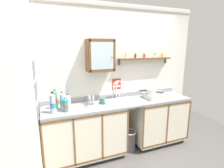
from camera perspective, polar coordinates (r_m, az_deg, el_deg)
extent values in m
plane|color=#565451|center=(3.20, 5.85, -24.28)|extent=(5.70, 5.70, 0.00)
cube|color=silver|center=(3.23, 0.90, 1.96)|extent=(3.30, 0.05, 2.64)
cube|color=white|center=(3.22, 1.22, 24.69)|extent=(3.30, 0.02, 0.05)
cube|color=silver|center=(2.08, -25.13, -5.15)|extent=(0.05, 3.45, 2.64)
cube|color=black|center=(3.30, -8.82, -22.25)|extent=(1.30, 0.50, 0.08)
cube|color=beige|center=(3.04, -8.99, -15.40)|extent=(1.32, 0.56, 0.84)
cube|color=brown|center=(2.62, -7.88, -10.83)|extent=(1.32, 0.01, 0.03)
cube|color=brown|center=(3.00, -7.42, -24.12)|extent=(1.32, 0.01, 0.03)
cube|color=brown|center=(2.74, -22.03, -19.50)|extent=(0.02, 0.01, 0.77)
cube|color=brown|center=(2.76, -12.34, -18.62)|extent=(0.02, 0.01, 0.77)
cube|color=brown|center=(2.84, -3.12, -17.31)|extent=(0.02, 0.01, 0.77)
cube|color=brown|center=(2.99, 5.24, -15.73)|extent=(0.02, 0.01, 0.77)
cube|color=black|center=(3.83, 14.39, -17.20)|extent=(1.01, 0.50, 0.08)
cube|color=beige|center=(3.61, 15.07, -11.03)|extent=(1.03, 0.56, 0.84)
cube|color=brown|center=(3.27, 18.42, -6.62)|extent=(1.03, 0.01, 0.03)
cube|color=brown|center=(3.57, 17.56, -18.06)|extent=(1.03, 0.01, 0.03)
cube|color=brown|center=(3.13, 10.41, -14.59)|extent=(0.02, 0.01, 0.77)
cube|color=brown|center=(3.41, 17.97, -12.68)|extent=(0.02, 0.01, 0.77)
cube|color=brown|center=(3.73, 24.21, -10.92)|extent=(0.02, 0.01, 0.77)
cube|color=gray|center=(3.06, 3.07, -6.19)|extent=(2.66, 0.59, 0.03)
cube|color=gray|center=(3.28, 1.11, -3.88)|extent=(2.66, 0.02, 0.08)
cube|color=silver|center=(3.06, 2.47, -5.77)|extent=(0.52, 0.41, 0.01)
cube|color=slate|center=(3.10, 2.45, -7.89)|extent=(0.44, 0.34, 0.01)
cube|color=slate|center=(3.23, 1.23, -6.01)|extent=(0.44, 0.01, 0.12)
cube|color=slate|center=(2.93, 3.82, -7.96)|extent=(0.44, 0.01, 0.12)
cylinder|color=#4C4C51|center=(3.10, 2.45, -7.92)|extent=(0.04, 0.04, 0.01)
cylinder|color=silver|center=(3.27, 1.37, -4.46)|extent=(0.05, 0.05, 0.02)
cylinder|color=silver|center=(3.23, 1.39, -2.32)|extent=(0.02, 0.02, 0.23)
torus|color=silver|center=(3.12, 2.07, -0.71)|extent=(0.21, 0.02, 0.21)
cylinder|color=silver|center=(3.28, 2.35, -3.79)|extent=(0.02, 0.02, 0.05)
cube|color=silver|center=(3.39, 14.39, -3.70)|extent=(0.44, 0.33, 0.08)
cylinder|color=#2D2D2D|center=(3.34, 12.72, -3.06)|extent=(0.17, 0.17, 0.01)
cylinder|color=#2D2D2D|center=(3.46, 15.61, -2.68)|extent=(0.17, 0.17, 0.01)
cylinder|color=black|center=(3.21, 14.44, -4.59)|extent=(0.03, 0.02, 0.03)
cylinder|color=black|center=(3.34, 17.38, -4.14)|extent=(0.03, 0.02, 0.03)
cylinder|color=silver|center=(3.33, 12.75, -2.34)|extent=(0.18, 0.18, 0.08)
torus|color=silver|center=(3.32, 12.79, -1.68)|extent=(0.19, 0.19, 0.01)
cylinder|color=black|center=(3.25, 10.27, -2.08)|extent=(0.14, 0.04, 0.02)
cylinder|color=#4CB266|center=(2.81, -18.30, -5.31)|extent=(0.07, 0.07, 0.27)
cone|color=#4CB266|center=(2.77, -18.51, -2.38)|extent=(0.06, 0.06, 0.03)
cylinder|color=#2D59B2|center=(2.77, -18.55, -1.89)|extent=(0.03, 0.03, 0.02)
cylinder|color=#D84C3F|center=(2.81, -18.33, -5.01)|extent=(0.07, 0.07, 0.07)
cylinder|color=silver|center=(2.66, -19.03, -6.37)|extent=(0.08, 0.08, 0.27)
cone|color=silver|center=(2.61, -19.27, -3.18)|extent=(0.08, 0.08, 0.04)
cylinder|color=#262626|center=(2.60, -19.31, -2.59)|extent=(0.04, 0.04, 0.02)
cylinder|color=#3F8CCC|center=(2.66, -19.01, -6.71)|extent=(0.08, 0.08, 0.08)
cylinder|color=white|center=(2.86, -14.39, -5.81)|extent=(0.08, 0.08, 0.17)
cone|color=white|center=(2.83, -14.50, -3.82)|extent=(0.08, 0.08, 0.04)
cylinder|color=#2D59B2|center=(2.82, -14.53, -3.27)|extent=(0.04, 0.04, 0.02)
cylinder|color=white|center=(2.85, -14.40, -5.60)|extent=(0.08, 0.08, 0.05)
cylinder|color=teal|center=(2.68, -15.15, -6.94)|extent=(0.08, 0.08, 0.18)
cone|color=teal|center=(2.64, -15.28, -4.67)|extent=(0.08, 0.08, 0.04)
cylinder|color=white|center=(2.64, -15.32, -4.07)|extent=(0.04, 0.04, 0.02)
cylinder|color=#D84C3F|center=(2.68, -15.13, -7.19)|extent=(0.09, 0.09, 0.05)
cylinder|color=#8CB7E0|center=(2.78, -16.19, -5.74)|extent=(0.07, 0.07, 0.24)
cone|color=#8CB7E0|center=(2.74, -16.36, -3.10)|extent=(0.06, 0.06, 0.03)
cylinder|color=red|center=(2.73, -16.39, -2.60)|extent=(0.03, 0.03, 0.02)
cylinder|color=#4C9959|center=(2.78, -16.19, -5.88)|extent=(0.07, 0.07, 0.07)
cube|color=#B2B2B7|center=(2.92, -6.13, -6.70)|extent=(0.29, 0.26, 0.01)
cylinder|color=#4C4F54|center=(2.76, -8.15, -6.57)|extent=(0.01, 0.01, 0.11)
cylinder|color=#4C4F54|center=(2.83, -2.94, -6.00)|extent=(0.01, 0.01, 0.11)
cylinder|color=#4C4F54|center=(2.98, -9.21, -5.17)|extent=(0.01, 0.01, 0.11)
cylinder|color=#4C4F54|center=(3.05, -4.37, -4.67)|extent=(0.01, 0.01, 0.11)
cylinder|color=#4C4F54|center=(2.78, -5.53, -5.22)|extent=(0.26, 0.01, 0.01)
cylinder|color=#4C4F54|center=(3.00, -6.79, -3.93)|extent=(0.26, 0.01, 0.01)
cylinder|color=white|center=(2.88, -7.55, -5.33)|extent=(0.01, 0.17, 0.17)
cylinder|color=white|center=(2.90, -6.31, -5.20)|extent=(0.01, 0.15, 0.15)
cylinder|color=#337259|center=(2.93, -3.29, -5.68)|extent=(0.09, 0.09, 0.10)
torus|color=#337259|center=(2.87, -3.22, -5.90)|extent=(0.03, 0.07, 0.07)
cube|color=brown|center=(2.93, -3.97, 9.50)|extent=(0.46, 0.24, 0.54)
cube|color=silver|center=(2.81, -3.18, 9.39)|extent=(0.38, 0.01, 0.44)
cube|color=brown|center=(2.75, -7.35, 9.24)|extent=(0.04, 0.01, 0.50)
cube|color=brown|center=(2.88, 0.81, 9.48)|extent=(0.04, 0.01, 0.50)
cube|color=brown|center=(2.81, -3.24, 14.31)|extent=(0.44, 0.01, 0.04)
cube|color=brown|center=(2.83, -3.12, 4.51)|extent=(0.44, 0.01, 0.04)
sphere|color=olive|center=(2.85, 0.05, 8.91)|extent=(0.02, 0.02, 0.02)
cube|color=brown|center=(3.37, 10.96, 8.29)|extent=(1.10, 0.14, 0.02)
cube|color=brown|center=(3.18, 2.38, 7.15)|extent=(0.02, 0.03, 0.10)
cube|color=brown|center=(3.72, 17.30, 7.37)|extent=(0.02, 0.03, 0.10)
cylinder|color=silver|center=(3.17, 4.72, 9.28)|extent=(0.04, 0.04, 0.09)
cylinder|color=white|center=(3.17, 4.74, 10.26)|extent=(0.04, 0.04, 0.02)
cylinder|color=#4C3326|center=(3.27, 7.75, 9.20)|extent=(0.04, 0.04, 0.08)
cylinder|color=yellow|center=(3.27, 7.78, 10.05)|extent=(0.04, 0.04, 0.02)
cylinder|color=#CC4C33|center=(3.37, 10.69, 9.12)|extent=(0.05, 0.05, 0.07)
cylinder|color=yellow|center=(3.36, 10.72, 9.88)|extent=(0.05, 0.05, 0.02)
cylinder|color=silver|center=(3.48, 14.01, 9.02)|extent=(0.04, 0.04, 0.07)
cylinder|color=#33723F|center=(3.48, 14.04, 9.71)|extent=(0.04, 0.04, 0.02)
cylinder|color=gold|center=(3.61, 16.28, 8.99)|extent=(0.04, 0.04, 0.07)
cylinder|color=yellow|center=(3.61, 16.32, 9.63)|extent=(0.05, 0.05, 0.02)
cube|color=#B2261E|center=(3.24, 1.51, -0.01)|extent=(0.17, 0.01, 0.20)
cube|color=white|center=(3.24, 1.54, -0.80)|extent=(0.15, 0.00, 0.04)
cylinder|color=white|center=(3.23, 1.55, 0.41)|extent=(0.08, 0.00, 0.08)
cube|color=#262D38|center=(2.40, -23.91, -1.42)|extent=(0.01, 0.64, 0.74)
cube|color=white|center=(2.40, -24.15, -1.44)|extent=(0.02, 0.68, 0.78)
cube|color=white|center=(2.29, -23.86, -2.04)|extent=(0.01, 0.02, 0.74)
cube|color=white|center=(2.51, -23.69, -0.83)|extent=(0.01, 0.02, 0.74)
cube|color=white|center=(2.43, -23.50, -4.40)|extent=(0.01, 0.64, 0.02)
cube|color=white|center=(2.37, -24.04, 1.66)|extent=(0.01, 0.64, 0.02)
cylinder|color=#4C4C51|center=(3.38, 5.77, -18.29)|extent=(0.22, 0.22, 0.37)
torus|color=white|center=(3.29, 5.84, -15.51)|extent=(0.25, 0.25, 0.02)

